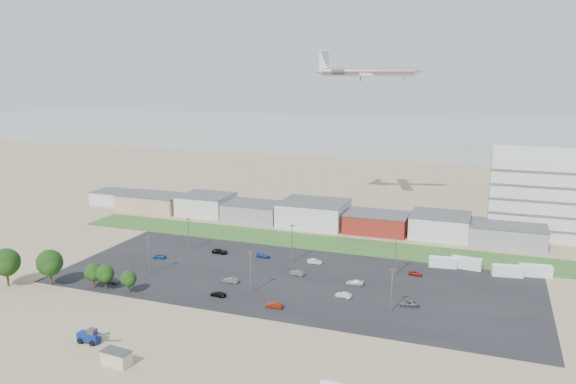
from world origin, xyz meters
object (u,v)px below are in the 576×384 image
at_px(parked_car_6, 263,256).
at_px(parked_car_5, 159,256).
at_px(parked_car_13, 274,305).
at_px(parked_car_1, 343,295).
at_px(airliner, 368,72).
at_px(parked_car_0, 409,303).
at_px(parked_car_7, 297,273).
at_px(parked_car_8, 415,273).
at_px(portable_shed, 116,358).
at_px(parked_car_11, 315,261).
at_px(telehandler, 89,335).
at_px(parked_car_10, 112,281).
at_px(parked_car_3, 218,294).
at_px(tree_far_left, 6,265).
at_px(parked_car_4, 231,280).
at_px(parked_car_12, 355,282).
at_px(box_trailer_a, 443,262).
at_px(parked_car_9, 220,251).

bearing_deg(parked_car_6, parked_car_5, 116.27).
bearing_deg(parked_car_13, parked_car_1, 128.97).
height_order(airliner, parked_car_0, airliner).
height_order(parked_car_7, parked_car_8, parked_car_7).
height_order(portable_shed, parked_car_5, portable_shed).
height_order(portable_shed, parked_car_11, portable_shed).
bearing_deg(airliner, parked_car_0, -86.23).
xyz_separation_m(telehandler, parked_car_10, (-15.85, 27.64, -0.89)).
height_order(parked_car_1, parked_car_11, parked_car_11).
bearing_deg(parked_car_13, parked_car_3, -97.65).
xyz_separation_m(tree_far_left, parked_car_11, (65.24, 41.84, -4.73)).
xyz_separation_m(parked_car_4, parked_car_12, (29.27, 9.30, -0.04)).
bearing_deg(parked_car_1, parked_car_8, 153.72).
distance_m(box_trailer_a, parked_car_7, 39.69).
bearing_deg(parked_car_3, parked_car_8, 131.77).
distance_m(parked_car_6, parked_car_8, 42.34).
height_order(tree_far_left, parked_car_9, tree_far_left).
relative_size(parked_car_12, parked_car_13, 1.09).
distance_m(parked_car_10, parked_car_13, 43.24).
bearing_deg(parked_car_1, parked_car_7, -116.81).
height_order(parked_car_5, parked_car_12, parked_car_12).
xyz_separation_m(parked_car_4, parked_car_10, (-27.39, -10.58, -0.05)).
height_order(parked_car_0, parked_car_4, parked_car_4).
bearing_deg(box_trailer_a, parked_car_12, -139.25).
height_order(tree_far_left, parked_car_7, tree_far_left).
xyz_separation_m(parked_car_6, parked_car_7, (13.74, -10.07, 0.07)).
distance_m(telehandler, parked_car_3, 31.90).
distance_m(telehandler, parked_car_4, 39.93).
relative_size(portable_shed, parked_car_6, 1.35).
distance_m(portable_shed, parked_car_0, 63.18).
bearing_deg(parked_car_9, parked_car_6, -84.17).
bearing_deg(parked_car_5, airliner, 149.08).
bearing_deg(parked_car_3, telehandler, -17.74).
distance_m(parked_car_0, parked_car_10, 72.01).
xyz_separation_m(tree_far_left, parked_car_8, (92.33, 42.05, -4.79)).
xyz_separation_m(parked_car_5, parked_car_9, (13.90, 9.90, 0.03)).
height_order(telehandler, parked_car_9, telehandler).
bearing_deg(parked_car_7, parked_car_5, -81.57).
xyz_separation_m(tree_far_left, parked_car_10, (22.59, 10.41, -4.78)).
xyz_separation_m(portable_shed, tree_far_left, (-48.72, 22.42, 4.02)).
distance_m(airliner, parked_car_11, 87.71).
xyz_separation_m(parked_car_6, parked_car_11, (15.25, 0.11, 0.07)).
height_order(parked_car_0, parked_car_13, parked_car_13).
bearing_deg(parked_car_11, telehandler, 150.62).
distance_m(telehandler, box_trailer_a, 90.89).
bearing_deg(parked_car_4, airliner, 166.49).
bearing_deg(parked_car_0, parked_car_9, -115.34).
bearing_deg(box_trailer_a, portable_shed, -130.82).
xyz_separation_m(parked_car_5, parked_car_8, (69.39, 11.16, -0.02)).
xyz_separation_m(box_trailer_a, parked_car_13, (-32.48, -40.67, -0.73)).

